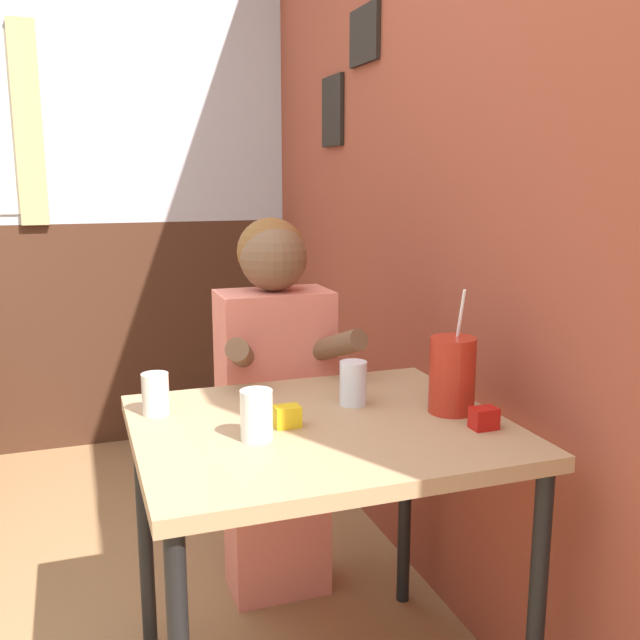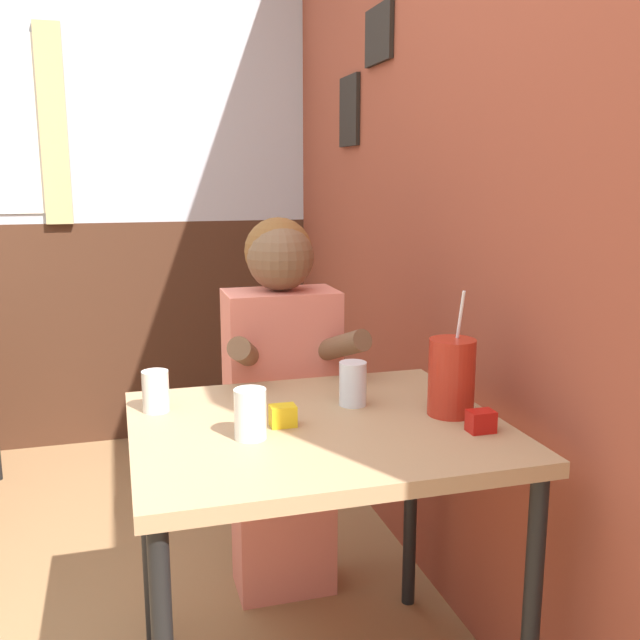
# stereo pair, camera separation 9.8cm
# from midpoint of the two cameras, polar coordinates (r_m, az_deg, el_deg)

# --- Properties ---
(brick_wall_right) EXTENTS (0.08, 4.31, 2.70)m
(brick_wall_right) POSITION_cam_midpoint_polar(r_m,az_deg,el_deg) (2.64, 3.67, 12.07)
(brick_wall_right) COLOR brown
(brick_wall_right) RESTS_ON ground_plane
(back_wall) EXTENTS (5.44, 0.09, 2.70)m
(back_wall) POSITION_cam_midpoint_polar(r_m,az_deg,el_deg) (3.62, -23.62, 11.10)
(back_wall) COLOR silver
(back_wall) RESTS_ON ground_plane
(main_table) EXTENTS (0.86, 0.74, 0.75)m
(main_table) POSITION_cam_midpoint_polar(r_m,az_deg,el_deg) (1.73, -1.59, -10.70)
(main_table) COLOR tan
(main_table) RESTS_ON ground_plane
(person_seated) EXTENTS (0.42, 0.40, 1.20)m
(person_seated) POSITION_cam_midpoint_polar(r_m,az_deg,el_deg) (2.23, -4.85, -6.61)
(person_seated) COLOR #EA7F6B
(person_seated) RESTS_ON ground_plane
(cocktail_pitcher) EXTENTS (0.11, 0.11, 0.31)m
(cocktail_pitcher) POSITION_cam_midpoint_polar(r_m,az_deg,el_deg) (1.77, 8.98, -4.37)
(cocktail_pitcher) COLOR #B22819
(cocktail_pitcher) RESTS_ON main_table
(glass_near_pitcher) EXTENTS (0.07, 0.07, 0.11)m
(glass_near_pitcher) POSITION_cam_midpoint_polar(r_m,az_deg,el_deg) (1.81, 1.13, -5.08)
(glass_near_pitcher) COLOR silver
(glass_near_pitcher) RESTS_ON main_table
(glass_center) EXTENTS (0.07, 0.07, 0.11)m
(glass_center) POSITION_cam_midpoint_polar(r_m,az_deg,el_deg) (1.59, -6.87, -7.57)
(glass_center) COLOR silver
(glass_center) RESTS_ON main_table
(glass_far_side) EXTENTS (0.07, 0.07, 0.10)m
(glass_far_side) POSITION_cam_midpoint_polar(r_m,az_deg,el_deg) (1.80, -14.56, -5.76)
(glass_far_side) COLOR silver
(glass_far_side) RESTS_ON main_table
(condiment_ketchup) EXTENTS (0.06, 0.04, 0.05)m
(condiment_ketchup) POSITION_cam_midpoint_polar(r_m,az_deg,el_deg) (1.69, 11.37, -7.73)
(condiment_ketchup) COLOR #B7140F
(condiment_ketchup) RESTS_ON main_table
(condiment_mustard) EXTENTS (0.06, 0.04, 0.05)m
(condiment_mustard) POSITION_cam_midpoint_polar(r_m,az_deg,el_deg) (1.67, -4.33, -7.71)
(condiment_mustard) COLOR yellow
(condiment_mustard) RESTS_ON main_table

